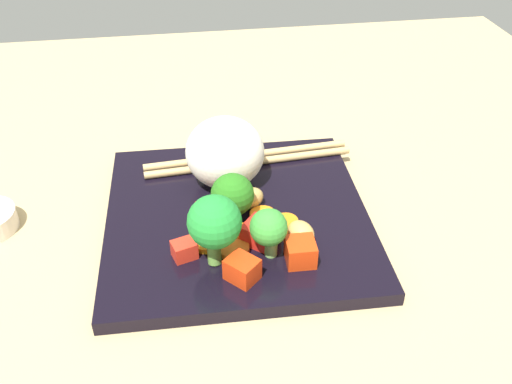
{
  "coord_description": "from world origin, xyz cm",
  "views": [
    {
      "loc": [
        -5.01,
        -44.26,
        36.42
      ],
      "look_at": [
        1.99,
        0.37,
        3.4
      ],
      "focal_mm": 39.38,
      "sensor_mm": 36.0,
      "label": 1
    }
  ],
  "objects_px": {
    "square_plate": "(237,217)",
    "chopstick_pair": "(248,159)",
    "rice_mound": "(225,153)",
    "carrot_slice_4": "(286,223)",
    "broccoli_floret_2": "(232,195)"
  },
  "relations": [
    {
      "from": "square_plate",
      "to": "chopstick_pair",
      "type": "xyz_separation_m",
      "value": [
        0.02,
        0.09,
        0.01
      ]
    },
    {
      "from": "square_plate",
      "to": "chopstick_pair",
      "type": "bearing_deg",
      "value": 74.79
    },
    {
      "from": "square_plate",
      "to": "rice_mound",
      "type": "distance_m",
      "value": 0.07
    },
    {
      "from": "square_plate",
      "to": "carrot_slice_4",
      "type": "height_order",
      "value": "carrot_slice_4"
    },
    {
      "from": "square_plate",
      "to": "broccoli_floret_2",
      "type": "bearing_deg",
      "value": -112.55
    },
    {
      "from": "square_plate",
      "to": "carrot_slice_4",
      "type": "xyz_separation_m",
      "value": [
        0.04,
        -0.03,
        0.01
      ]
    },
    {
      "from": "broccoli_floret_2",
      "to": "carrot_slice_4",
      "type": "relative_size",
      "value": 2.3
    },
    {
      "from": "broccoli_floret_2",
      "to": "chopstick_pair",
      "type": "height_order",
      "value": "broccoli_floret_2"
    },
    {
      "from": "square_plate",
      "to": "rice_mound",
      "type": "xyz_separation_m",
      "value": [
        -0.01,
        0.05,
        0.05
      ]
    },
    {
      "from": "broccoli_floret_2",
      "to": "square_plate",
      "type": "bearing_deg",
      "value": 67.45
    },
    {
      "from": "chopstick_pair",
      "to": "square_plate",
      "type": "bearing_deg",
      "value": 70.72
    },
    {
      "from": "broccoli_floret_2",
      "to": "rice_mound",
      "type": "bearing_deg",
      "value": 89.47
    },
    {
      "from": "rice_mound",
      "to": "broccoli_floret_2",
      "type": "height_order",
      "value": "rice_mound"
    },
    {
      "from": "carrot_slice_4",
      "to": "chopstick_pair",
      "type": "relative_size",
      "value": 0.1
    },
    {
      "from": "carrot_slice_4",
      "to": "chopstick_pair",
      "type": "distance_m",
      "value": 0.12
    }
  ]
}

